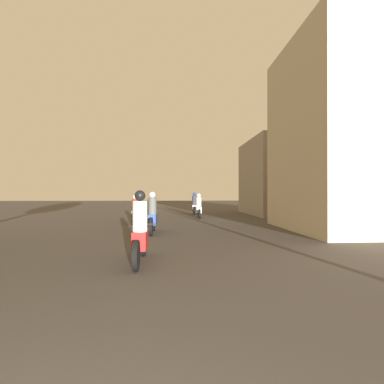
{
  "coord_description": "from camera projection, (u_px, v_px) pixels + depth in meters",
  "views": [
    {
      "loc": [
        0.76,
        -0.78,
        1.56
      ],
      "look_at": [
        1.83,
        17.19,
        1.62
      ],
      "focal_mm": 28.0,
      "sensor_mm": 36.0,
      "label": 1
    }
  ],
  "objects": [
    {
      "name": "motorcycle_red",
      "position": [
        140.0,
        233.0,
        6.67
      ],
      "size": [
        0.6,
        2.06,
        1.62
      ],
      "rotation": [
        0.0,
        0.0,
        -0.0
      ],
      "color": "black",
      "rests_on": "ground_plane"
    },
    {
      "name": "motorcycle_blue",
      "position": [
        152.0,
        217.0,
        11.58
      ],
      "size": [
        0.6,
        2.14,
        1.6
      ],
      "rotation": [
        0.0,
        0.0,
        0.05
      ],
      "color": "black",
      "rests_on": "ground_plane"
    },
    {
      "name": "motorcycle_green",
      "position": [
        135.0,
        212.0,
        15.58
      ],
      "size": [
        0.6,
        2.04,
        1.47
      ],
      "rotation": [
        0.0,
        0.0,
        0.1
      ],
      "color": "black",
      "rests_on": "ground_plane"
    },
    {
      "name": "motorcycle_white",
      "position": [
        199.0,
        208.0,
        18.77
      ],
      "size": [
        0.6,
        2.06,
        1.52
      ],
      "rotation": [
        0.0,
        0.0,
        0.15
      ],
      "color": "black",
      "rests_on": "ground_plane"
    },
    {
      "name": "motorcycle_silver",
      "position": [
        194.0,
        206.0,
        21.59
      ],
      "size": [
        0.6,
        1.9,
        1.6
      ],
      "rotation": [
        0.0,
        0.0,
        0.05
      ],
      "color": "black",
      "rests_on": "ground_plane"
    },
    {
      "name": "building_right_near",
      "position": [
        360.0,
        136.0,
        12.52
      ],
      "size": [
        5.97,
        6.03,
        7.89
      ],
      "color": "beige",
      "rests_on": "ground_plane"
    },
    {
      "name": "building_right_far",
      "position": [
        283.0,
        177.0,
        21.9
      ],
      "size": [
        5.06,
        7.02,
        5.4
      ],
      "color": "gray",
      "rests_on": "ground_plane"
    }
  ]
}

